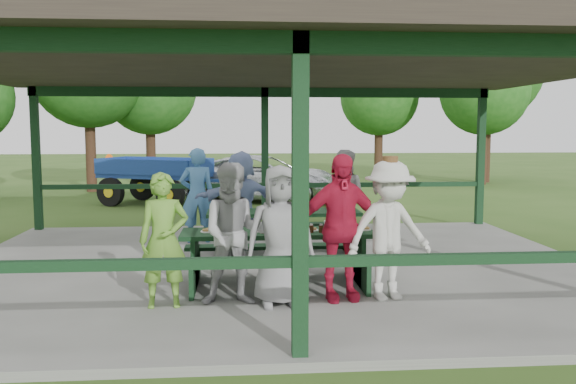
{
  "coord_description": "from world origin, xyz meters",
  "views": [
    {
      "loc": [
        -0.56,
        -9.35,
        2.24
      ],
      "look_at": [
        0.17,
        -0.3,
        1.29
      ],
      "focal_mm": 38.0,
      "sensor_mm": 36.0,
      "label": 1
    }
  ],
  "objects": [
    {
      "name": "picnic_table_far",
      "position": [
        0.18,
        0.8,
        0.57
      ],
      "size": [
        2.56,
        1.39,
        0.75
      ],
      "color": "black",
      "rests_on": "concrete_slab"
    },
    {
      "name": "contestant_white_fedora",
      "position": [
        1.3,
        -1.99,
        0.97
      ],
      "size": [
        1.25,
        0.89,
        1.8
      ],
      "rotation": [
        0.0,
        0.0,
        0.24
      ],
      "color": "silver",
      "rests_on": "concrete_slab"
    },
    {
      "name": "tree_mid",
      "position": [
        5.55,
        16.98,
        3.59
      ],
      "size": [
        3.4,
        3.4,
        5.31
      ],
      "color": "#311D13",
      "rests_on": "ground"
    },
    {
      "name": "contestant_grey_left",
      "position": [
        -0.61,
        -2.07,
        0.96
      ],
      "size": [
        0.86,
        0.68,
        1.73
      ],
      "primitive_type": "imported",
      "rotation": [
        0.0,
        0.0,
        0.03
      ],
      "color": "#9B9B9D",
      "rests_on": "concrete_slab"
    },
    {
      "name": "farm_trailer",
      "position": [
        -3.01,
        8.72,
        0.73
      ],
      "size": [
        4.13,
        2.81,
        1.47
      ],
      "rotation": [
        0.0,
        0.0,
        -0.42
      ],
      "color": "navy",
      "rests_on": "ground"
    },
    {
      "name": "contestant_green",
      "position": [
        -1.46,
        -2.09,
        0.91
      ],
      "size": [
        0.62,
        0.44,
        1.62
      ],
      "primitive_type": "imported",
      "rotation": [
        0.0,
        0.0,
        0.1
      ],
      "color": "#619A30",
      "rests_on": "concrete_slab"
    },
    {
      "name": "spectator_grey",
      "position": [
        1.32,
        1.51,
        0.98
      ],
      "size": [
        1.05,
        0.95,
        1.76
      ],
      "primitive_type": "imported",
      "rotation": [
        0.0,
        0.0,
        2.72
      ],
      "color": "gray",
      "rests_on": "concrete_slab"
    },
    {
      "name": "pavilion_structure",
      "position": [
        0.0,
        0.0,
        3.17
      ],
      "size": [
        10.6,
        8.6,
        3.24
      ],
      "color": "black",
      "rests_on": "concrete_slab"
    },
    {
      "name": "contestant_grey_mid",
      "position": [
        -0.07,
        -2.15,
        0.95
      ],
      "size": [
        0.86,
        0.59,
        1.7
      ],
      "primitive_type": "imported",
      "rotation": [
        0.0,
        0.0,
        0.06
      ],
      "color": "gray",
      "rests_on": "concrete_slab"
    },
    {
      "name": "tree_right",
      "position": [
        9.12,
        14.23,
        3.69
      ],
      "size": [
        3.49,
        3.49,
        5.45
      ],
      "color": "#311D13",
      "rests_on": "ground"
    },
    {
      "name": "ground",
      "position": [
        0.0,
        0.0,
        0.0
      ],
      "size": [
        90.0,
        90.0,
        0.0
      ],
      "primitive_type": "plane",
      "color": "#2E4E18",
      "rests_on": "ground"
    },
    {
      "name": "spectator_lblue",
      "position": [
        -0.53,
        1.51,
        0.97
      ],
      "size": [
        1.69,
        1.07,
        1.74
      ],
      "primitive_type": "imported",
      "rotation": [
        0.0,
        0.0,
        3.52
      ],
      "color": "#7E92C3",
      "rests_on": "concrete_slab"
    },
    {
      "name": "tree_left",
      "position": [
        -3.89,
        14.12,
        3.72
      ],
      "size": [
        3.52,
        3.52,
        5.51
      ],
      "color": "#311D13",
      "rests_on": "ground"
    },
    {
      "name": "contestant_red",
      "position": [
        0.68,
        -1.96,
        1.01
      ],
      "size": [
        1.12,
        0.59,
        1.83
      ],
      "primitive_type": "imported",
      "rotation": [
        0.0,
        0.0,
        0.14
      ],
      "color": "#B91735",
      "rests_on": "concrete_slab"
    },
    {
      "name": "concrete_slab",
      "position": [
        0.0,
        0.0,
        0.05
      ],
      "size": [
        10.0,
        8.0,
        0.1
      ],
      "primitive_type": "cube",
      "color": "slate",
      "rests_on": "ground"
    },
    {
      "name": "table_setting",
      "position": [
        0.04,
        -1.16,
        0.88
      ],
      "size": [
        2.33,
        0.45,
        0.1
      ],
      "color": "white",
      "rests_on": "picnic_table_near"
    },
    {
      "name": "tree_far_right",
      "position": [
        9.64,
        15.14,
        4.61
      ],
      "size": [
        4.35,
        4.35,
        6.8
      ],
      "color": "#311D13",
      "rests_on": "ground"
    },
    {
      "name": "picnic_table_near",
      "position": [
        -0.04,
        -1.2,
        0.57
      ],
      "size": [
        2.6,
        1.39,
        0.75
      ],
      "color": "black",
      "rests_on": "concrete_slab"
    },
    {
      "name": "spectator_blue",
      "position": [
        -1.35,
        2.09,
        0.99
      ],
      "size": [
        0.69,
        0.49,
        1.77
      ],
      "primitive_type": "imported",
      "rotation": [
        0.0,
        0.0,
        3.25
      ],
      "color": "teal",
      "rests_on": "concrete_slab"
    },
    {
      "name": "tree_far_left",
      "position": [
        -5.76,
        12.6,
        4.2
      ],
      "size": [
        3.97,
        3.97,
        6.21
      ],
      "color": "#311D13",
      "rests_on": "ground"
    },
    {
      "name": "pickup_truck",
      "position": [
        0.17,
        9.44,
        0.7
      ],
      "size": [
        5.54,
        3.94,
        1.4
      ],
      "primitive_type": "imported",
      "rotation": [
        0.0,
        0.0,
        1.21
      ],
      "color": "silver",
      "rests_on": "ground"
    }
  ]
}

